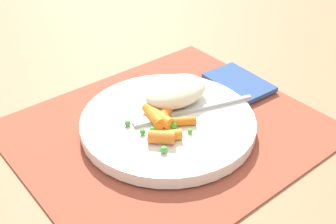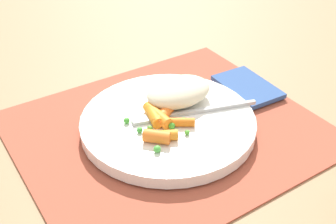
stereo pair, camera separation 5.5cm
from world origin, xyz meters
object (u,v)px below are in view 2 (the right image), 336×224
at_px(carrot_portion, 161,122).
at_px(plate, 168,123).
at_px(rice_mound, 179,92).
at_px(napkin, 247,87).
at_px(fork, 182,114).

bearing_deg(carrot_portion, plate, -149.92).
distance_m(rice_mound, napkin, 0.14).
bearing_deg(rice_mound, plate, 35.99).
bearing_deg(rice_mound, napkin, 176.63).
distance_m(carrot_portion, fork, 0.04).
distance_m(plate, napkin, 0.17).
relative_size(plate, carrot_portion, 2.83).
relative_size(plate, napkin, 2.30).
bearing_deg(plate, rice_mound, -144.01).
bearing_deg(napkin, rice_mound, -3.37).
bearing_deg(fork, rice_mound, -115.78).
relative_size(plate, fork, 1.38).
bearing_deg(rice_mound, carrot_portion, 33.99).
xyz_separation_m(fork, napkin, (-0.15, -0.03, -0.02)).
distance_m(fork, napkin, 0.15).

